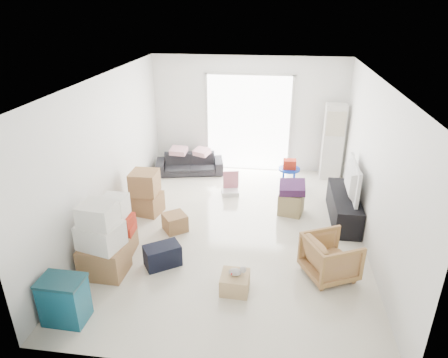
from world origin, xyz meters
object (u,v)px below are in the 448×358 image
sofa (190,161)px  television (346,191)px  storage_bins (64,300)px  kids_table (289,167)px  tv_console (344,207)px  armchair (331,255)px  wood_crate (235,283)px  ac_tower (333,142)px  ottoman (291,203)px

sofa → television: bearing=-40.2°
storage_bins → kids_table: (2.90, 4.58, 0.11)m
tv_console → armchair: armchair is taller
wood_crate → tv_console: bearing=51.9°
armchair → wood_crate: (-1.37, -0.53, -0.23)m
storage_bins → ac_tower: bearing=53.1°
armchair → ottoman: bearing=-9.9°
tv_console → television: size_ratio=1.39×
ac_tower → ottoman: bearing=-116.6°
ac_tower → tv_console: (0.05, -1.96, -0.62)m
television → ottoman: bearing=84.1°
television → storage_bins: television is taller
tv_console → ottoman: (-0.97, 0.12, -0.04)m
tv_console → wood_crate: (-1.80, -2.30, -0.13)m
armchair → storage_bins: armchair is taller
ac_tower → sofa: (-3.30, -0.15, -0.57)m
sofa → storage_bins: storage_bins is taller
ottoman → storage_bins: bearing=-131.6°
television → ottoman: size_ratio=2.55×
ac_tower → tv_console: size_ratio=1.13×
television → wood_crate: 2.96m
ac_tower → sofa: 3.35m
television → ottoman: (-0.97, 0.12, -0.37)m
ac_tower → sofa: bearing=-177.4°
armchair → tv_console: bearing=-39.5°
sofa → tv_console: bearing=-40.2°
armchair → wood_crate: 1.48m
ac_tower → ottoman: ac_tower is taller
ac_tower → armchair: bearing=-95.9°
tv_console → armchair: size_ratio=2.16×
ottoman → ac_tower: bearing=63.4°
ottoman → wood_crate: bearing=-109.0°
armchair → ac_tower: bearing=-31.6°
storage_bins → ottoman: (2.93, 3.29, -0.10)m
sofa → ottoman: 2.92m
ottoman → wood_crate: size_ratio=1.10×
ac_tower → ottoman: size_ratio=3.98×
ac_tower → television: ac_tower is taller
tv_console → wood_crate: 2.93m
television → ac_tower: bearing=2.8°
ac_tower → armchair: ac_tower is taller
storage_bins → tv_console: bearing=39.1°
wood_crate → sofa: bearing=110.6°
wood_crate → kids_table: bearing=77.8°
storage_bins → sofa: bearing=83.7°
kids_table → wood_crate: (-0.80, -3.71, -0.30)m
sofa → ottoman: size_ratio=3.59×
ottoman → kids_table: 1.31m
ac_tower → television: (0.05, -1.96, -0.28)m
television → kids_table: television is taller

